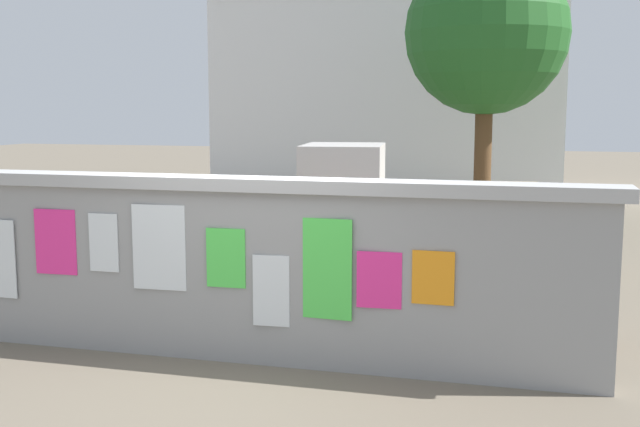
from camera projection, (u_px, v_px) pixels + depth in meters
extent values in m
plane|color=#6B6051|center=(393.00, 231.00, 15.07)|extent=(60.00, 60.00, 0.00)
cube|color=gray|center=(254.00, 276.00, 7.30)|extent=(6.49, 0.30, 1.64)
cube|color=#ACACAC|center=(253.00, 184.00, 7.18)|extent=(6.69, 0.42, 0.12)
cube|color=#F42D8C|center=(56.00, 242.00, 7.62)|extent=(0.45, 0.03, 0.65)
cube|color=silver|center=(104.00, 243.00, 7.49)|extent=(0.31, 0.01, 0.57)
cube|color=silver|center=(159.00, 248.00, 7.34)|extent=(0.54, 0.03, 0.82)
cube|color=#4CD84C|center=(226.00, 258.00, 7.17)|extent=(0.38, 0.02, 0.56)
cube|color=silver|center=(271.00, 291.00, 7.10)|extent=(0.35, 0.03, 0.67)
cube|color=#4CD84C|center=(327.00, 269.00, 6.93)|extent=(0.46, 0.04, 0.92)
cube|color=#F42D8C|center=(379.00, 280.00, 6.82)|extent=(0.40, 0.03, 0.51)
cube|color=orange|center=(433.00, 278.00, 6.69)|extent=(0.37, 0.02, 0.48)
cylinder|color=black|center=(332.00, 249.00, 11.29)|extent=(0.72, 0.28, 0.70)
cylinder|color=black|center=(341.00, 234.00, 12.56)|extent=(0.72, 0.28, 0.70)
cylinder|color=black|center=(505.00, 253.00, 10.95)|extent=(0.72, 0.28, 0.70)
cylinder|color=black|center=(497.00, 238.00, 12.23)|extent=(0.72, 0.28, 0.70)
cube|color=silver|center=(343.00, 193.00, 11.81)|extent=(1.37, 1.64, 1.50)
cube|color=gray|center=(461.00, 215.00, 11.61)|extent=(2.57, 1.78, 0.90)
cylinder|color=black|center=(165.00, 267.00, 10.22)|extent=(0.60, 0.11, 0.60)
cylinder|color=black|center=(257.00, 273.00, 9.87)|extent=(0.60, 0.13, 0.60)
cube|color=gold|center=(210.00, 249.00, 10.01)|extent=(1.00, 0.26, 0.32)
cube|color=black|center=(224.00, 236.00, 9.93)|extent=(0.56, 0.23, 0.10)
cube|color=#262626|center=(171.00, 227.00, 10.12)|extent=(0.05, 0.56, 0.03)
cylinder|color=black|center=(471.00, 299.00, 8.39)|extent=(0.65, 0.18, 0.66)
cylinder|color=black|center=(375.00, 298.00, 8.44)|extent=(0.65, 0.18, 0.66)
cube|color=black|center=(423.00, 283.00, 8.39)|extent=(0.94, 0.24, 0.06)
cylinder|color=black|center=(410.00, 263.00, 8.37)|extent=(0.04, 0.04, 0.40)
cube|color=black|center=(410.00, 245.00, 8.34)|extent=(0.21, 0.12, 0.05)
cube|color=black|center=(468.00, 250.00, 8.32)|extent=(0.13, 0.44, 0.03)
cylinder|color=black|center=(243.00, 236.00, 12.50)|extent=(0.66, 0.09, 0.66)
cylinder|color=black|center=(182.00, 234.00, 12.69)|extent=(0.66, 0.09, 0.66)
cube|color=black|center=(212.00, 224.00, 12.57)|extent=(0.95, 0.11, 0.06)
cylinder|color=black|center=(203.00, 211.00, 12.57)|extent=(0.03, 0.03, 0.40)
cube|color=black|center=(203.00, 199.00, 12.54)|extent=(0.21, 0.10, 0.05)
cube|color=black|center=(240.00, 203.00, 12.43)|extent=(0.07, 0.44, 0.03)
cylinder|color=#D83F72|center=(255.00, 294.00, 8.33)|extent=(0.12, 0.12, 0.80)
cylinder|color=#D83F72|center=(269.00, 292.00, 8.43)|extent=(0.12, 0.12, 0.80)
cylinder|color=#D83F72|center=(261.00, 230.00, 8.28)|extent=(0.48, 0.48, 0.60)
sphere|color=#8C664C|center=(261.00, 192.00, 8.23)|extent=(0.22, 0.22, 0.22)
cylinder|color=#BF6626|center=(559.00, 304.00, 7.91)|extent=(0.12, 0.12, 0.80)
cylinder|color=#BF6626|center=(562.00, 309.00, 7.73)|extent=(0.12, 0.12, 0.80)
cylinder|color=#BF6626|center=(564.00, 239.00, 7.72)|extent=(0.38, 0.38, 0.60)
sphere|color=#8C664C|center=(566.00, 198.00, 7.67)|extent=(0.22, 0.22, 0.22)
cylinder|color=brown|center=(483.00, 157.00, 16.13)|extent=(0.36, 0.36, 2.75)
sphere|color=#205920|center=(486.00, 33.00, 15.78)|extent=(3.36, 3.36, 3.36)
cube|color=white|center=(393.00, 94.00, 22.93)|extent=(9.70, 5.03, 5.63)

